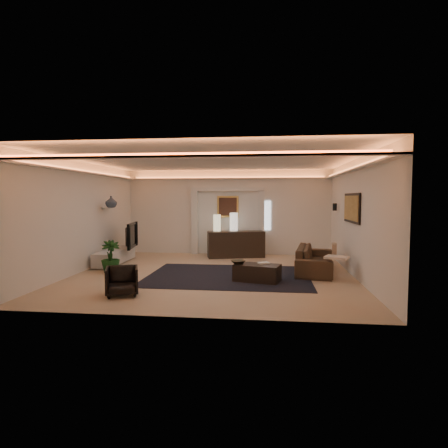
# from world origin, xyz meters

# --- Properties ---
(floor) EXTENTS (7.00, 7.00, 0.00)m
(floor) POSITION_xyz_m (0.00, 0.00, 0.00)
(floor) COLOR tan
(floor) RESTS_ON ground
(ceiling) EXTENTS (7.00, 7.00, 0.00)m
(ceiling) POSITION_xyz_m (0.00, 0.00, 2.90)
(ceiling) COLOR white
(ceiling) RESTS_ON ground
(wall_back) EXTENTS (7.00, 0.00, 7.00)m
(wall_back) POSITION_xyz_m (0.00, 3.50, 1.45)
(wall_back) COLOR white
(wall_back) RESTS_ON ground
(wall_front) EXTENTS (7.00, 0.00, 7.00)m
(wall_front) POSITION_xyz_m (0.00, -3.50, 1.45)
(wall_front) COLOR white
(wall_front) RESTS_ON ground
(wall_left) EXTENTS (0.00, 7.00, 7.00)m
(wall_left) POSITION_xyz_m (-3.50, 0.00, 1.45)
(wall_left) COLOR white
(wall_left) RESTS_ON ground
(wall_right) EXTENTS (0.00, 7.00, 7.00)m
(wall_right) POSITION_xyz_m (3.50, 0.00, 1.45)
(wall_right) COLOR white
(wall_right) RESTS_ON ground
(cove_soffit) EXTENTS (7.00, 7.00, 0.04)m
(cove_soffit) POSITION_xyz_m (0.00, 0.00, 2.62)
(cove_soffit) COLOR silver
(cove_soffit) RESTS_ON ceiling
(daylight_slit) EXTENTS (0.25, 0.03, 1.00)m
(daylight_slit) POSITION_xyz_m (1.35, 3.48, 1.35)
(daylight_slit) COLOR white
(daylight_slit) RESTS_ON wall_back
(area_rug) EXTENTS (4.00, 3.00, 0.01)m
(area_rug) POSITION_xyz_m (0.40, -0.20, 0.01)
(area_rug) COLOR black
(area_rug) RESTS_ON ground
(pilaster_left) EXTENTS (0.22, 0.20, 2.20)m
(pilaster_left) POSITION_xyz_m (-1.15, 3.40, 1.10)
(pilaster_left) COLOR silver
(pilaster_left) RESTS_ON ground
(pilaster_right) EXTENTS (0.22, 0.20, 2.20)m
(pilaster_right) POSITION_xyz_m (1.15, 3.40, 1.10)
(pilaster_right) COLOR silver
(pilaster_right) RESTS_ON ground
(alcove_header) EXTENTS (2.52, 0.20, 0.12)m
(alcove_header) POSITION_xyz_m (0.00, 3.40, 2.25)
(alcove_header) COLOR silver
(alcove_header) RESTS_ON wall_back
(painting_frame) EXTENTS (0.74, 0.04, 0.74)m
(painting_frame) POSITION_xyz_m (0.00, 3.47, 1.65)
(painting_frame) COLOR tan
(painting_frame) RESTS_ON wall_back
(painting_canvas) EXTENTS (0.62, 0.02, 0.62)m
(painting_canvas) POSITION_xyz_m (0.00, 3.44, 1.65)
(painting_canvas) COLOR #4C2D1E
(painting_canvas) RESTS_ON wall_back
(art_panel_frame) EXTENTS (0.04, 1.64, 0.74)m
(art_panel_frame) POSITION_xyz_m (3.47, 0.30, 1.70)
(art_panel_frame) COLOR black
(art_panel_frame) RESTS_ON wall_right
(art_panel_gold) EXTENTS (0.02, 1.50, 0.62)m
(art_panel_gold) POSITION_xyz_m (3.44, 0.30, 1.70)
(art_panel_gold) COLOR tan
(art_panel_gold) RESTS_ON wall_right
(wall_sconce) EXTENTS (0.12, 0.12, 0.22)m
(wall_sconce) POSITION_xyz_m (3.38, 2.20, 1.68)
(wall_sconce) COLOR black
(wall_sconce) RESTS_ON wall_right
(wall_niche) EXTENTS (0.10, 0.55, 0.04)m
(wall_niche) POSITION_xyz_m (-3.44, 1.40, 1.65)
(wall_niche) COLOR silver
(wall_niche) RESTS_ON wall_left
(console) EXTENTS (1.92, 1.03, 0.92)m
(console) POSITION_xyz_m (0.34, 2.78, 0.40)
(console) COLOR black
(console) RESTS_ON ground
(lamp_left) EXTENTS (0.29, 0.29, 0.54)m
(lamp_left) POSITION_xyz_m (-0.29, 2.82, 1.09)
(lamp_left) COLOR beige
(lamp_left) RESTS_ON console
(lamp_right) EXTENTS (0.32, 0.32, 0.59)m
(lamp_right) POSITION_xyz_m (0.24, 3.07, 1.09)
(lamp_right) COLOR silver
(lamp_right) RESTS_ON console
(media_ledge) EXTENTS (0.54, 2.08, 0.39)m
(media_ledge) POSITION_xyz_m (-3.15, 1.21, 0.22)
(media_ledge) COLOR silver
(media_ledge) RESTS_ON ground
(tv) EXTENTS (1.35, 0.39, 0.77)m
(tv) POSITION_xyz_m (-2.89, 1.63, 0.84)
(tv) COLOR black
(tv) RESTS_ON media_ledge
(figurine) EXTENTS (0.19, 0.19, 0.41)m
(figurine) POSITION_xyz_m (-3.03, 1.97, 0.64)
(figurine) COLOR black
(figurine) RESTS_ON media_ledge
(ginger_jar) EXTENTS (0.39, 0.39, 0.34)m
(ginger_jar) POSITION_xyz_m (-3.15, 1.02, 1.84)
(ginger_jar) COLOR #505A69
(ginger_jar) RESTS_ON wall_niche
(plant) EXTENTS (0.65, 0.65, 0.84)m
(plant) POSITION_xyz_m (-2.70, -0.12, 0.42)
(plant) COLOR black
(plant) RESTS_ON ground
(sofa) EXTENTS (2.41, 1.23, 0.67)m
(sofa) POSITION_xyz_m (2.62, 0.63, 0.34)
(sofa) COLOR #3D2016
(sofa) RESTS_ON ground
(throw_blanket) EXTENTS (0.64, 0.59, 0.06)m
(throw_blanket) POSITION_xyz_m (3.00, -0.38, 0.55)
(throw_blanket) COLOR beige
(throw_blanket) RESTS_ON sofa
(throw_pillow) EXTENTS (0.17, 0.39, 0.37)m
(throw_pillow) POSITION_xyz_m (3.15, 0.81, 0.55)
(throw_pillow) COLOR tan
(throw_pillow) RESTS_ON sofa
(coffee_table) EXTENTS (1.15, 0.81, 0.39)m
(coffee_table) POSITION_xyz_m (1.13, -0.70, 0.21)
(coffee_table) COLOR black
(coffee_table) RESTS_ON ground
(bowl) EXTENTS (0.44, 0.44, 0.08)m
(bowl) POSITION_xyz_m (0.68, -0.67, 0.45)
(bowl) COLOR #40321F
(bowl) RESTS_ON coffee_table
(magazine) EXTENTS (0.31, 0.28, 0.03)m
(magazine) POSITION_xyz_m (1.28, -0.56, 0.42)
(magazine) COLOR white
(magazine) RESTS_ON coffee_table
(armchair) EXTENTS (0.80, 0.81, 0.58)m
(armchair) POSITION_xyz_m (-1.53, -2.28, 0.29)
(armchair) COLOR #2D2216
(armchair) RESTS_ON ground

